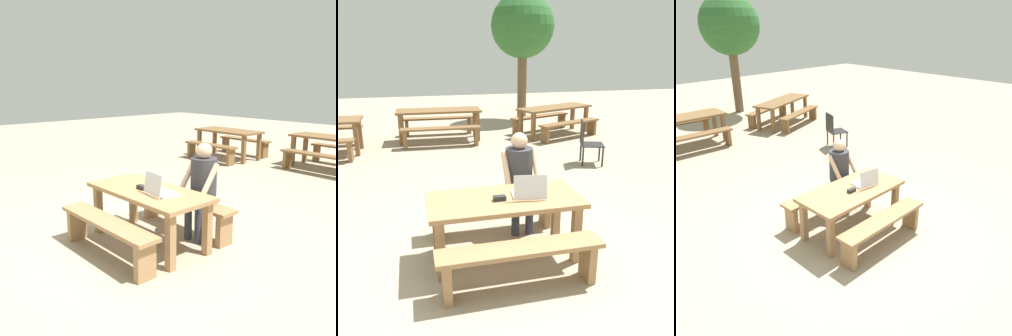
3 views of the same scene
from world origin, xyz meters
TOP-DOWN VIEW (x-y plane):
  - ground_plane at (0.00, 0.00)m, footprint 30.00×30.00m
  - picnic_table_front at (0.00, 0.00)m, footprint 1.64×0.79m
  - bench_near at (0.00, -0.63)m, footprint 1.60×0.30m
  - bench_far at (0.00, 0.63)m, footprint 1.60×0.30m
  - laptop at (0.26, -0.05)m, footprint 0.39×0.35m
  - small_pouch at (-0.07, -0.06)m, footprint 0.13×0.07m
  - person_seated at (0.34, 0.60)m, footprint 0.45×0.43m
  - plastic_chair at (2.45, 3.00)m, footprint 0.56×0.56m
  - picnic_table_mid at (-0.24, 5.75)m, footprint 2.07×0.83m
  - bench_mid_south at (-0.27, 5.06)m, footprint 1.85×0.36m
  - bench_mid_north at (-0.22, 6.43)m, footprint 1.85×0.36m
  - picnic_table_rear at (2.78, 5.64)m, footprint 2.18×1.41m
  - bench_rear_south at (2.99, 5.10)m, footprint 1.84×0.96m
  - bench_rear_north at (2.57, 6.19)m, footprint 1.84×0.96m
  - tree_left at (2.57, 8.02)m, footprint 1.93×1.93m

SIDE VIEW (x-z plane):
  - ground_plane at x=0.00m, z-range 0.00..0.00m
  - bench_rear_south at x=2.99m, z-range 0.11..0.55m
  - bench_rear_north at x=2.57m, z-range 0.11..0.55m
  - bench_near at x=0.00m, z-range 0.11..0.57m
  - bench_far at x=0.00m, z-range 0.11..0.57m
  - bench_mid_south at x=-0.27m, z-range 0.12..0.58m
  - bench_mid_north at x=-0.22m, z-range 0.12..0.58m
  - plastic_chair at x=2.45m, z-range 0.02..0.90m
  - picnic_table_front at x=0.00m, z-range 0.24..0.94m
  - picnic_table_rear at x=2.78m, z-range 0.26..1.01m
  - picnic_table_mid at x=-0.24m, z-range 0.27..1.05m
  - small_pouch at x=-0.07m, z-range 0.70..0.75m
  - person_seated at x=0.34m, z-range 0.12..1.38m
  - laptop at x=0.26m, z-range 0.63..0.90m
  - tree_left at x=2.57m, z-range 0.91..4.75m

